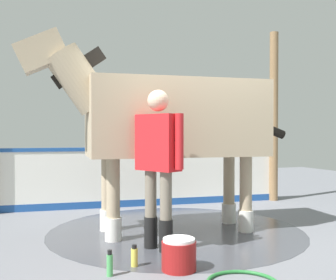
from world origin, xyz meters
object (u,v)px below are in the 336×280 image
at_px(horse, 168,120).
at_px(wash_bucket, 179,255).
at_px(bottle_shampoo, 134,257).
at_px(handler, 158,157).
at_px(bottle_spray, 110,264).

height_order(horse, wash_bucket, horse).
distance_m(wash_bucket, bottle_shampoo, 0.44).
distance_m(horse, wash_bucket, 2.02).
bearing_deg(wash_bucket, horse, -17.30).
bearing_deg(handler, horse, 34.29).
xyz_separation_m(horse, bottle_spray, (-1.39, 1.10, -1.35)).
bearing_deg(handler, bottle_shampoo, -158.56).
height_order(horse, bottle_spray, horse).
bearing_deg(bottle_spray, handler, -47.12).
xyz_separation_m(horse, bottle_shampoo, (-1.21, 0.82, -1.37)).
height_order(horse, bottle_shampoo, horse).
height_order(horse, handler, horse).
distance_m(horse, handler, 0.95).
xyz_separation_m(handler, bottle_spray, (-0.64, 0.69, -0.92)).
height_order(handler, bottle_spray, handler).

